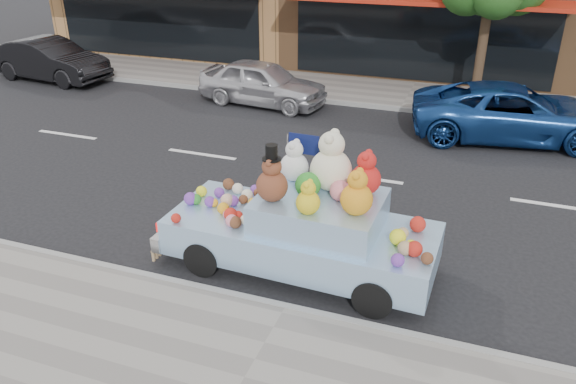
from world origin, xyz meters
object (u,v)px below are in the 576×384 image
at_px(car_blue, 512,113).
at_px(car_dark, 50,60).
at_px(art_car, 305,224).
at_px(car_silver, 263,83).

height_order(car_blue, car_dark, car_dark).
xyz_separation_m(car_blue, art_car, (-3.14, -7.49, 0.12)).
xyz_separation_m(car_silver, art_car, (4.00, -8.05, 0.14)).
relative_size(car_silver, car_blue, 0.79).
bearing_deg(car_silver, car_dark, 96.03).
relative_size(car_silver, art_car, 0.87).
relative_size(car_blue, car_dark, 1.16).
bearing_deg(art_car, car_silver, 118.37).
height_order(car_silver, car_blue, car_blue).
xyz_separation_m(car_silver, car_blue, (7.14, -0.56, 0.03)).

